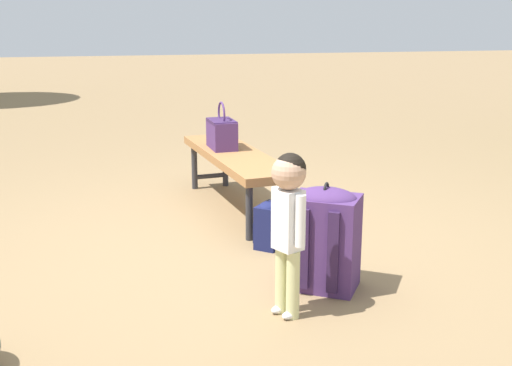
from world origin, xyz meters
name	(u,v)px	position (x,y,z in m)	size (l,w,h in m)	color
ground_plane	(232,250)	(0.00, 0.00, 0.00)	(40.00, 40.00, 0.00)	#8C704C
park_bench	(235,160)	(-0.88, 0.19, 0.39)	(1.64, 0.61, 0.45)	#9E6B3D
handbag	(222,132)	(-1.06, 0.12, 0.58)	(0.33, 0.20, 0.37)	#4C2D66
child_standing	(288,210)	(0.97, 0.10, 0.55)	(0.21, 0.17, 0.84)	#CCCC8C
backpack_large	(325,236)	(0.68, 0.39, 0.30)	(0.42, 0.44, 0.60)	#4C2D66
backpack_small	(270,223)	(0.00, 0.25, 0.16)	(0.24, 0.23, 0.33)	#191E4C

